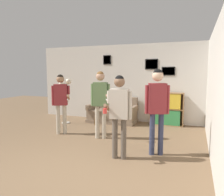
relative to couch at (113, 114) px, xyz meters
name	(u,v)px	position (x,y,z in m)	size (l,w,h in m)	color
ground_plane	(54,178)	(0.59, -4.21, -0.29)	(20.00, 20.00, 0.00)	brown
wall_back	(132,83)	(0.59, 0.42, 1.07)	(7.25, 0.08, 2.70)	beige
wall_right	(213,90)	(3.04, -1.91, 1.06)	(0.06, 7.00, 2.70)	beige
couch	(113,114)	(0.00, 0.00, 0.00)	(1.68, 0.80, 0.86)	#7A6651
bookshelf	(167,109)	(1.82, 0.20, 0.25)	(1.06, 0.30, 1.07)	olive
floor_lamp	(65,90)	(-1.41, -0.78, 0.86)	(0.47, 0.28, 1.52)	#ADA89E
person_player_foreground_left	(61,98)	(-0.79, -1.94, 0.74)	(0.59, 0.38, 1.67)	#B7AD99
person_player_foreground_center	(100,97)	(0.40, -1.91, 0.80)	(0.55, 0.44, 1.76)	#B7AD99
person_watcher_holding_cup	(119,108)	(1.30, -3.03, 0.74)	(0.50, 0.45, 1.67)	brown
person_spectator_near_bookshelf	(157,102)	(1.96, -2.56, 0.83)	(0.48, 0.30, 1.79)	#2D334C
bottle_on_floor	(95,122)	(-0.37, -0.64, -0.18)	(0.06, 0.06, 0.29)	brown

